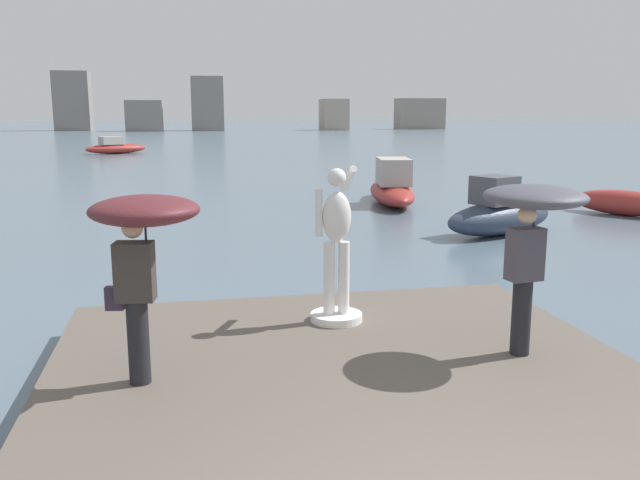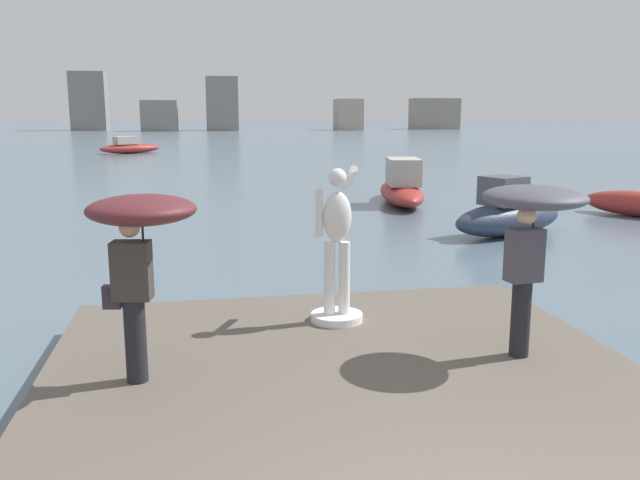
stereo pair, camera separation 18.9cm
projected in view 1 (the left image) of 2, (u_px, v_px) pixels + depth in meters
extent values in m
plane|color=slate|center=(209.00, 162.00, 42.11)|extent=(400.00, 400.00, 0.00)
cube|color=#60564C|center=(402.00, 476.00, 5.43)|extent=(6.49, 9.75, 0.40)
cylinder|color=white|center=(336.00, 317.00, 8.83)|extent=(0.69, 0.69, 0.10)
cylinder|color=white|center=(329.00, 278.00, 8.71)|extent=(0.15, 0.15, 0.97)
cylinder|color=white|center=(344.00, 278.00, 8.75)|extent=(0.15, 0.15, 0.97)
ellipsoid|color=white|center=(337.00, 217.00, 8.57)|extent=(0.38, 0.26, 0.67)
sphere|color=white|center=(337.00, 178.00, 8.47)|extent=(0.24, 0.24, 0.24)
cylinder|color=white|center=(319.00, 213.00, 8.51)|extent=(0.10, 0.10, 0.62)
cylinder|color=white|center=(348.00, 179.00, 8.78)|extent=(0.10, 0.59, 0.40)
cylinder|color=black|center=(139.00, 342.00, 6.73)|extent=(0.22, 0.22, 0.88)
cube|color=#38332D|center=(135.00, 272.00, 6.59)|extent=(0.41, 0.30, 0.60)
sphere|color=tan|center=(132.00, 228.00, 6.51)|extent=(0.21, 0.21, 0.21)
cylinder|color=#262626|center=(146.00, 242.00, 6.58)|extent=(0.02, 0.02, 0.49)
ellipsoid|color=#5B2328|center=(145.00, 210.00, 6.52)|extent=(1.26, 1.26, 0.30)
cube|color=#332838|center=(115.00, 298.00, 6.66)|extent=(0.19, 0.13, 0.24)
cylinder|color=black|center=(521.00, 317.00, 7.54)|extent=(0.22, 0.22, 0.88)
cube|color=#47424C|center=(525.00, 254.00, 7.40)|extent=(0.41, 0.29, 0.60)
sphere|color=beige|center=(527.00, 215.00, 7.32)|extent=(0.21, 0.21, 0.21)
cylinder|color=#262626|center=(533.00, 225.00, 7.42)|extent=(0.02, 0.02, 0.53)
ellipsoid|color=#4C4C56|center=(535.00, 197.00, 7.36)|extent=(1.29, 1.29, 0.27)
ellipsoid|color=#9E2D28|center=(624.00, 203.00, 20.40)|extent=(2.51, 3.26, 0.77)
ellipsoid|color=#2D384C|center=(500.00, 218.00, 17.17)|extent=(3.86, 2.57, 0.87)
cube|color=#4C4C51|center=(494.00, 190.00, 16.87)|extent=(1.24, 1.21, 0.73)
ellipsoid|color=#9E2D28|center=(116.00, 149.00, 50.65)|extent=(4.90, 3.50, 0.76)
cube|color=#B2ADA3|center=(111.00, 141.00, 50.31)|extent=(1.93, 1.72, 0.60)
ellipsoid|color=#9E2D28|center=(392.00, 193.00, 23.07)|extent=(2.31, 5.40, 0.75)
cube|color=#B2ADA3|center=(393.00, 171.00, 22.53)|extent=(1.34, 1.93, 0.90)
cube|color=gray|center=(73.00, 101.00, 113.49)|extent=(5.88, 5.25, 9.99)
cube|color=gray|center=(144.00, 116.00, 110.40)|extent=(5.96, 5.45, 5.08)
cube|color=gray|center=(207.00, 104.00, 113.69)|extent=(5.31, 6.15, 9.10)
cube|color=#A89989|center=(334.00, 115.00, 117.14)|extent=(4.45, 5.26, 5.42)
cube|color=gray|center=(420.00, 114.00, 123.78)|extent=(8.81, 4.17, 5.65)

